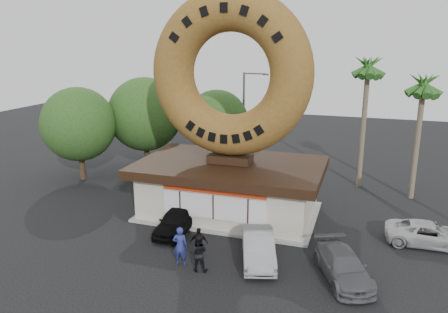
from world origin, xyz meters
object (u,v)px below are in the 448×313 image
Objects in this scene: person_left at (180,246)px; person_right at (199,242)px; car_grey at (343,266)px; street_lamp at (245,115)px; giant_donut at (230,74)px; donut_shop at (230,186)px; car_black at (176,221)px; car_silver at (258,247)px; person_center at (198,253)px; car_white at (430,234)px.

person_left is 1.28× the size of person_right.
car_grey is at bearing 171.10° from person_right.
giant_donut is at bearing -79.49° from street_lamp.
street_lamp is 1.82× the size of car_grey.
donut_shop reaches higher than car_black.
car_grey is (7.22, -5.80, -1.13)m from donut_shop.
car_silver is at bearing 150.77° from car_grey.
street_lamp is 2.01× the size of car_black.
person_center is 4.49m from car_black.
person_right reaches higher than car_silver.
giant_donut is 1.20× the size of street_lamp.
car_black is at bearing 143.97° from car_grey.
person_left is (-0.31, -6.95, -7.63)m from giant_donut.
giant_donut is at bearing 84.40° from car_white.
person_center is (1.04, -0.25, -0.07)m from person_left.
street_lamp is at bearing -92.12° from person_right.
person_center is at bearing -84.17° from donut_shop.
giant_donut is 8.97m from car_black.
giant_donut is 5.28× the size of person_center.
car_black is at bearing 144.61° from car_silver.
car_grey is (4.06, -0.45, -0.07)m from car_silver.
giant_donut is 2.16× the size of car_white.
giant_donut is 2.19× the size of car_grey.
person_center is 0.41× the size of car_grey.
person_center is at bearing 100.61° from person_right.
donut_shop is 2.61× the size of car_silver.
car_black is at bearing -119.03° from donut_shop.
giant_donut is at bearing -97.19° from person_right.
person_center reaches higher than car_grey.
donut_shop is at bearing -97.18° from person_right.
giant_donut is at bearing 90.00° from donut_shop.
car_white is (11.08, 5.01, -0.15)m from person_right.
street_lamp is 1.80× the size of car_white.
giant_donut reaches higher than car_grey.
car_silver is (2.91, 0.54, -0.06)m from person_right.
donut_shop is at bearing 103.36° from car_silver.
person_center is 6.64m from car_grey.
person_center is at bearing 152.22° from person_left.
car_grey is 0.99× the size of car_white.
car_black is at bearing -118.93° from giant_donut.
person_center is (0.73, -7.18, -0.86)m from donut_shop.
donut_shop is 2.55× the size of car_grey.
giant_donut is 13.90m from car_white.
car_silver is at bearing -59.50° from giant_donut.
donut_shop is 1.17× the size of giant_donut.
donut_shop is at bearing 57.56° from car_black.
giant_donut is 6.28× the size of person_right.
person_right is (-0.48, 1.29, -0.15)m from person_center.
person_left reaches higher than car_grey.
giant_donut reaches higher than car_silver.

